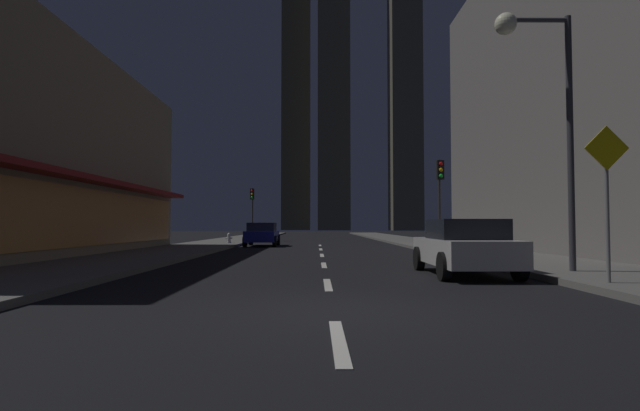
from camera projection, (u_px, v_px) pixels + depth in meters
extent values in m
cube|color=black|center=(319.00, 242.00, 39.48)|extent=(78.00, 136.00, 0.10)
cube|color=#605E59|center=(407.00, 240.00, 39.55)|extent=(4.00, 76.00, 0.15)
cube|color=#605E59|center=(232.00, 241.00, 39.43)|extent=(4.00, 76.00, 0.15)
cube|color=silver|center=(339.00, 341.00, 5.51)|extent=(0.16, 2.20, 0.01)
cube|color=silver|center=(328.00, 285.00, 10.71)|extent=(0.16, 2.20, 0.01)
cube|color=silver|center=(324.00, 265.00, 15.91)|extent=(0.16, 2.20, 0.01)
cube|color=silver|center=(322.00, 255.00, 21.10)|extent=(0.16, 2.20, 0.01)
cube|color=silver|center=(321.00, 249.00, 26.30)|extent=(0.16, 2.20, 0.01)
cube|color=silver|center=(320.00, 245.00, 31.49)|extent=(0.16, 2.20, 0.01)
cube|color=#D88C3F|center=(91.00, 217.00, 19.15)|extent=(0.10, 19.86, 2.20)
cube|color=maroon|center=(102.00, 181.00, 19.21)|extent=(0.90, 20.46, 0.20)
cube|color=slate|center=(620.00, 96.00, 23.92)|extent=(11.00, 20.00, 15.12)
cube|color=#484436|center=(296.00, 90.00, 137.91)|extent=(7.75, 8.78, 78.13)
cube|color=brown|center=(334.00, 84.00, 129.27)|extent=(8.34, 6.60, 76.36)
cube|color=#615C49|center=(405.00, 94.00, 124.27)|extent=(7.54, 8.46, 68.42)
cube|color=silver|center=(464.00, 251.00, 12.88)|extent=(1.80, 4.20, 0.65)
cube|color=black|center=(466.00, 230.00, 12.70)|extent=(1.64, 2.00, 0.55)
cylinder|color=black|center=(419.00, 258.00, 14.26)|extent=(0.22, 0.68, 0.68)
cylinder|color=black|center=(480.00, 258.00, 14.27)|extent=(0.22, 0.68, 0.68)
cylinder|color=black|center=(444.00, 266.00, 11.46)|extent=(0.22, 0.68, 0.68)
cylinder|color=black|center=(520.00, 266.00, 11.47)|extent=(0.22, 0.68, 0.68)
sphere|color=white|center=(425.00, 246.00, 14.92)|extent=(0.18, 0.18, 0.18)
sphere|color=white|center=(462.00, 246.00, 14.93)|extent=(0.18, 0.18, 0.18)
cube|color=navy|center=(262.00, 236.00, 30.70)|extent=(1.80, 4.20, 0.65)
cube|color=black|center=(262.00, 227.00, 30.52)|extent=(1.64, 2.00, 0.55)
cylinder|color=black|center=(251.00, 240.00, 32.08)|extent=(0.22, 0.68, 0.68)
cylinder|color=black|center=(278.00, 240.00, 32.10)|extent=(0.22, 0.68, 0.68)
cylinder|color=black|center=(245.00, 241.00, 29.28)|extent=(0.22, 0.68, 0.68)
cylinder|color=black|center=(275.00, 241.00, 29.30)|extent=(0.22, 0.68, 0.68)
sphere|color=white|center=(257.00, 235.00, 32.75)|extent=(0.18, 0.18, 0.18)
sphere|color=white|center=(274.00, 235.00, 32.76)|extent=(0.18, 0.18, 0.18)
cylinder|color=#B2B2B2|center=(229.00, 239.00, 31.98)|extent=(0.22, 0.22, 0.55)
sphere|color=#B2B2B2|center=(229.00, 234.00, 31.99)|extent=(0.21, 0.21, 0.21)
cylinder|color=#B2B2B2|center=(229.00, 242.00, 31.97)|extent=(0.30, 0.30, 0.06)
cylinder|color=#B2B2B2|center=(226.00, 238.00, 31.98)|extent=(0.10, 0.10, 0.10)
cylinder|color=#B2B2B2|center=(231.00, 238.00, 31.98)|extent=(0.10, 0.10, 0.10)
cylinder|color=#2D2D2D|center=(439.00, 205.00, 23.00)|extent=(0.12, 0.12, 4.20)
cube|color=black|center=(440.00, 170.00, 22.86)|extent=(0.32, 0.24, 0.90)
sphere|color=red|center=(441.00, 164.00, 22.74)|extent=(0.18, 0.18, 0.18)
sphere|color=#F2B20C|center=(441.00, 170.00, 22.73)|extent=(0.18, 0.18, 0.18)
sphere|color=#19D833|center=(441.00, 176.00, 22.72)|extent=(0.18, 0.18, 0.18)
cylinder|color=#2D2D2D|center=(252.00, 214.00, 40.65)|extent=(0.12, 0.12, 4.20)
cube|color=black|center=(252.00, 194.00, 40.51)|extent=(0.32, 0.24, 0.90)
sphere|color=red|center=(252.00, 191.00, 40.39)|extent=(0.18, 0.18, 0.18)
sphere|color=#F2B20C|center=(252.00, 194.00, 40.38)|extent=(0.18, 0.18, 0.18)
sphere|color=#19D833|center=(252.00, 197.00, 40.37)|extent=(0.18, 0.18, 0.18)
cylinder|color=#38383D|center=(570.00, 142.00, 12.52)|extent=(0.16, 0.16, 6.50)
cylinder|color=#38383D|center=(537.00, 20.00, 12.64)|extent=(1.60, 0.12, 0.12)
sphere|color=#FCF7CC|center=(506.00, 24.00, 12.63)|extent=(0.56, 0.56, 0.56)
cylinder|color=slate|center=(607.00, 223.00, 9.91)|extent=(0.08, 0.08, 2.40)
cube|color=yellow|center=(607.00, 148.00, 9.94)|extent=(0.91, 0.03, 0.91)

